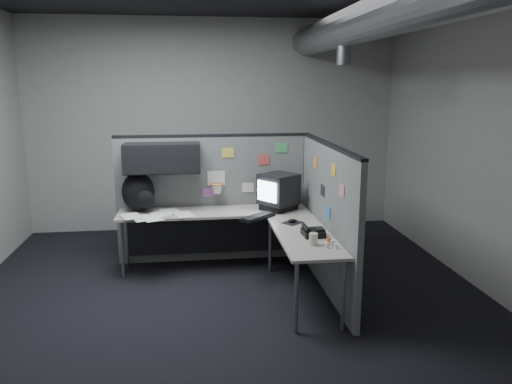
{
  "coord_description": "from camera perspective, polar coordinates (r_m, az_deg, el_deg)",
  "views": [
    {
      "loc": [
        -0.34,
        -4.9,
        2.26
      ],
      "look_at": [
        0.34,
        0.35,
        1.09
      ],
      "focal_mm": 35.0,
      "sensor_mm": 36.0,
      "label": 1
    }
  ],
  "objects": [
    {
      "name": "desk",
      "position": [
        5.86,
        -2.29,
        -3.89
      ],
      "size": [
        2.31,
        2.11,
        0.73
      ],
      "color": "#A09E91",
      "rests_on": "ground"
    },
    {
      "name": "keyboard",
      "position": [
        5.72,
        0.2,
        -2.87
      ],
      "size": [
        0.45,
        0.43,
        0.04
      ],
      "rotation": [
        0.0,
        0.0,
        -0.04
      ],
      "color": "black",
      "rests_on": "desk"
    },
    {
      "name": "partition_back",
      "position": [
        6.26,
        -6.4,
        0.73
      ],
      "size": [
        2.44,
        0.42,
        1.63
      ],
      "color": "slate",
      "rests_on": "ground"
    },
    {
      "name": "phone",
      "position": [
        5.11,
        6.49,
        -4.56
      ],
      "size": [
        0.22,
        0.24,
        0.11
      ],
      "rotation": [
        0.0,
        0.0,
        -0.13
      ],
      "color": "black",
      "rests_on": "desk"
    },
    {
      "name": "backpack",
      "position": [
        6.15,
        -13.24,
        -0.07
      ],
      "size": [
        0.45,
        0.41,
        0.48
      ],
      "rotation": [
        0.0,
        0.0,
        0.28
      ],
      "color": "black",
      "rests_on": "desk"
    },
    {
      "name": "room",
      "position": [
        4.98,
        3.07,
        10.55
      ],
      "size": [
        5.62,
        5.62,
        3.22
      ],
      "color": "black",
      "rests_on": "ground"
    },
    {
      "name": "monitor",
      "position": [
        6.08,
        2.59,
        0.07
      ],
      "size": [
        0.54,
        0.54,
        0.44
      ],
      "rotation": [
        0.0,
        0.0,
        -0.14
      ],
      "color": "black",
      "rests_on": "desk"
    },
    {
      "name": "partition_right",
      "position": [
        5.5,
        8.1,
        -2.86
      ],
      "size": [
        0.07,
        2.23,
        1.63
      ],
      "color": "slate",
      "rests_on": "ground"
    },
    {
      "name": "papers",
      "position": [
        5.94,
        -11.26,
        -2.64
      ],
      "size": [
        0.89,
        0.65,
        0.02
      ],
      "rotation": [
        0.0,
        0.0,
        0.36
      ],
      "color": "white",
      "rests_on": "desk"
    },
    {
      "name": "bottles",
      "position": [
        4.81,
        8.53,
        -5.87
      ],
      "size": [
        0.12,
        0.15,
        0.07
      ],
      "rotation": [
        0.0,
        0.0,
        -0.16
      ],
      "color": "silver",
      "rests_on": "desk"
    },
    {
      "name": "mouse",
      "position": [
        5.56,
        4.19,
        -3.38
      ],
      "size": [
        0.27,
        0.26,
        0.05
      ],
      "rotation": [
        0.0,
        0.0,
        -0.12
      ],
      "color": "black",
      "rests_on": "desk"
    },
    {
      "name": "cup",
      "position": [
        4.83,
        6.57,
        -5.38
      ],
      "size": [
        0.11,
        0.11,
        0.12
      ],
      "primitive_type": "cylinder",
      "rotation": [
        0.0,
        0.0,
        -0.35
      ],
      "color": "#BAB8A4",
      "rests_on": "desk"
    }
  ]
}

